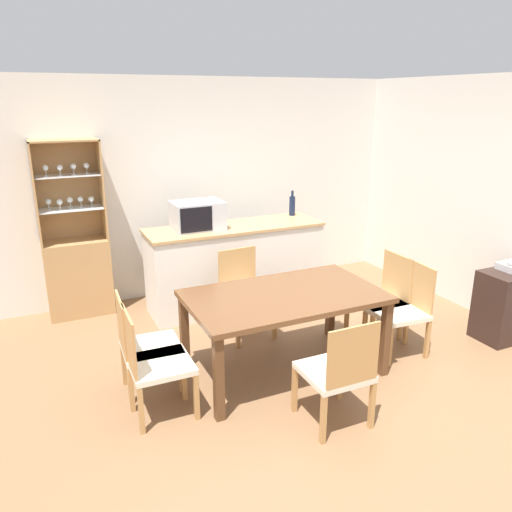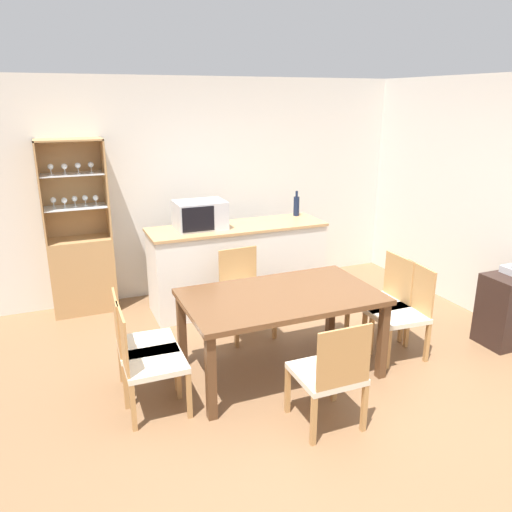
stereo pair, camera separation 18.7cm
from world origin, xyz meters
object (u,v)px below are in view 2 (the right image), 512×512
object	(u,v)px
microwave	(200,215)
wine_bottle	(296,206)
dining_table	(281,303)
dining_chair_side_left_near	(148,361)
dining_chair_side_right_near	(402,312)
side_cabinet	(509,310)
dining_chair_head_near	(330,374)
dining_chair_head_far	(245,294)
dining_chair_side_left_far	(141,344)
dining_chair_side_right_far	(382,301)
display_cabinet	(82,262)

from	to	relation	value
microwave	wine_bottle	size ratio (longest dim) A/B	1.78
dining_table	dining_chair_side_left_near	size ratio (longest dim) A/B	1.91
dining_chair_side_right_near	dining_chair_side_left_near	xyz separation A→B (m)	(-2.33, 0.00, 0.00)
microwave	side_cabinet	distance (m)	3.27
dining_chair_head_near	wine_bottle	size ratio (longest dim) A/B	2.85
dining_chair_side_left_near	microwave	world-z (taller)	microwave
dining_table	side_cabinet	xyz separation A→B (m)	(2.29, -0.36, -0.30)
dining_table	dining_chair_side_right_near	xyz separation A→B (m)	(1.17, -0.15, -0.22)
dining_chair_head_far	dining_chair_head_near	bearing A→B (deg)	86.76
dining_chair_head_near	wine_bottle	world-z (taller)	wine_bottle
dining_chair_side_left_far	dining_chair_side_right_far	bearing A→B (deg)	92.85
dining_chair_head_far	dining_chair_side_right_near	xyz separation A→B (m)	(1.17, -0.98, 0.00)
dining_chair_head_far	dining_chair_side_right_far	bearing A→B (deg)	146.37
microwave	dining_chair_side_left_near	bearing A→B (deg)	-118.60
dining_table	dining_chair_head_far	size ratio (longest dim) A/B	1.91
dining_chair_head_near	wine_bottle	xyz separation A→B (m)	(1.02, 2.56, 0.64)
dining_table	microwave	bearing A→B (deg)	98.10
display_cabinet	dining_chair_side_left_far	bearing A→B (deg)	-81.13
wine_bottle	side_cabinet	size ratio (longest dim) A/B	0.43
dining_chair_side_right_near	dining_chair_side_left_near	bearing A→B (deg)	94.22
dining_chair_side_right_near	dining_chair_head_near	size ratio (longest dim) A/B	1.00
wine_bottle	microwave	bearing A→B (deg)	-173.16
wine_bottle	side_cabinet	bearing A→B (deg)	-58.84
dining_table	dining_chair_side_right_near	world-z (taller)	dining_chair_side_right_near
dining_chair_side_right_near	side_cabinet	size ratio (longest dim) A/B	1.23
dining_chair_side_left_near	wine_bottle	size ratio (longest dim) A/B	2.85
dining_table	wine_bottle	size ratio (longest dim) A/B	5.45
dining_chair_head_far	dining_chair_head_near	xyz separation A→B (m)	(0.00, -1.66, 0.00)
dining_chair_side_right_far	microwave	world-z (taller)	microwave
display_cabinet	wine_bottle	distance (m)	2.56
microwave	dining_chair_head_far	bearing A→B (deg)	-73.57
dining_chair_side_right_far	dining_chair_side_right_near	bearing A→B (deg)	-179.65
dining_chair_side_right_far	wine_bottle	bearing A→B (deg)	5.60
display_cabinet	dining_chair_side_left_near	world-z (taller)	display_cabinet
dining_chair_head_far	dining_chair_head_near	world-z (taller)	same
dining_chair_side_right_far	side_cabinet	xyz separation A→B (m)	(1.12, -0.51, -0.08)
dining_chair_head_near	dining_chair_side_right_far	bearing A→B (deg)	40.22
dining_chair_side_right_near	display_cabinet	bearing A→B (deg)	54.31
dining_chair_side_left_far	dining_chair_side_left_near	distance (m)	0.29
dining_table	dining_chair_side_right_far	distance (m)	1.20
display_cabinet	dining_chair_side_left_far	size ratio (longest dim) A/B	2.22
dining_table	microwave	distance (m)	1.66
wine_bottle	dining_chair_head_near	bearing A→B (deg)	-111.76
microwave	dining_chair_head_near	bearing A→B (deg)	-84.67
wine_bottle	dining_chair_head_far	bearing A→B (deg)	-138.60
dining_chair_head_far	microwave	world-z (taller)	microwave
dining_table	dining_chair_side_left_near	xyz separation A→B (m)	(-1.17, -0.14, -0.22)
microwave	side_cabinet	bearing A→B (deg)	-37.74
dining_chair_side_right_far	wine_bottle	distance (m)	1.72
dining_chair_head_near	dining_chair_side_left_near	bearing A→B (deg)	150.01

